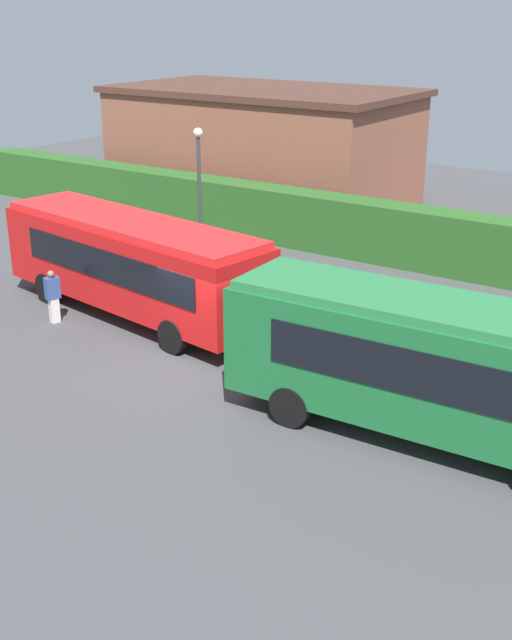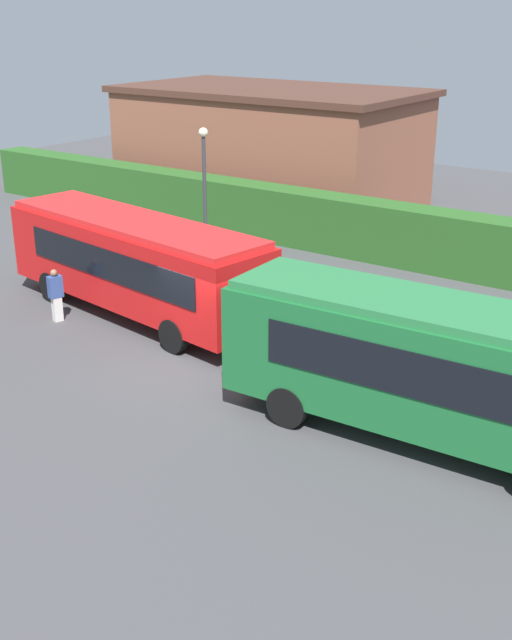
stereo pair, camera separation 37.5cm
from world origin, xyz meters
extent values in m
plane|color=#424244|center=(0.00, 0.00, 0.00)|extent=(64.00, 64.00, 0.00)
cube|color=red|center=(-3.72, 1.91, 1.73)|extent=(10.23, 3.89, 2.37)
cube|color=red|center=(-3.72, 1.91, 3.02)|extent=(9.90, 3.65, 0.20)
cube|color=black|center=(-3.61, 0.61, 2.02)|extent=(7.71, 1.13, 0.95)
cube|color=black|center=(-3.25, 3.13, 2.02)|extent=(7.71, 1.13, 0.95)
cube|color=black|center=(-8.68, 2.61, 2.02)|extent=(0.33, 2.05, 0.99)
cube|color=silver|center=(-8.68, 2.61, 2.74)|extent=(0.23, 1.38, 0.28)
cylinder|color=black|center=(-6.95, 1.20, 0.50)|extent=(1.03, 0.42, 1.00)
cylinder|color=black|center=(-6.62, 3.49, 0.50)|extent=(1.03, 0.42, 1.00)
cylinder|color=black|center=(-0.83, 0.33, 0.50)|extent=(1.03, 0.42, 1.00)
cylinder|color=black|center=(-0.50, 2.63, 0.50)|extent=(1.03, 0.42, 1.00)
sphere|color=silver|center=(-8.79, 1.93, 0.90)|extent=(0.22, 0.22, 0.22)
sphere|color=silver|center=(-8.59, 3.30, 0.90)|extent=(0.22, 0.22, 0.22)
cube|color=#19602D|center=(7.00, -0.13, 1.82)|extent=(9.43, 2.85, 2.54)
cube|color=#27723C|center=(7.00, -0.13, 3.19)|extent=(9.14, 2.65, 0.20)
cube|color=black|center=(7.36, -1.36, 2.13)|extent=(7.27, 0.36, 1.02)
cube|color=black|center=(7.25, 1.12, 2.13)|extent=(7.27, 0.36, 1.02)
cube|color=black|center=(2.33, -0.34, 2.13)|extent=(0.13, 2.01, 1.07)
cube|color=silver|center=(2.33, -0.34, 2.91)|extent=(0.10, 1.35, 0.28)
cylinder|color=black|center=(4.17, -1.38, 0.50)|extent=(1.01, 0.32, 1.00)
cylinder|color=black|center=(4.07, 0.86, 0.50)|extent=(1.01, 0.32, 1.00)
sphere|color=silver|center=(2.34, -1.01, 0.90)|extent=(0.22, 0.22, 0.22)
sphere|color=silver|center=(2.29, 0.33, 0.90)|extent=(0.22, 0.22, 0.22)
cube|color=silver|center=(-5.40, 0.09, 0.39)|extent=(0.31, 0.33, 0.78)
cube|color=#334C8C|center=(-5.40, 0.09, 1.12)|extent=(0.38, 0.49, 0.68)
sphere|color=#8C6647|center=(-5.40, 0.09, 1.57)|extent=(0.21, 0.21, 0.21)
cube|color=maroon|center=(-4.50, 4.00, 0.44)|extent=(0.33, 0.32, 0.88)
cube|color=olive|center=(-4.50, 4.00, 1.26)|extent=(0.46, 0.40, 0.77)
sphere|color=tan|center=(-4.50, 4.00, 1.77)|extent=(0.24, 0.24, 0.24)
cube|color=black|center=(-3.05, 5.17, 0.44)|extent=(0.37, 0.35, 0.87)
cube|color=silver|center=(-3.05, 5.17, 1.25)|extent=(0.53, 0.45, 0.76)
sphere|color=beige|center=(-3.05, 5.17, 1.75)|extent=(0.24, 0.24, 0.24)
cube|color=#275720|center=(0.00, 11.76, 1.12)|extent=(44.00, 1.40, 2.23)
cube|color=brown|center=(-9.40, 17.49, 2.62)|extent=(13.92, 7.82, 5.25)
cube|color=#4C2D23|center=(-9.40, 17.49, 5.40)|extent=(14.48, 8.14, 0.30)
cylinder|color=#38383D|center=(-5.94, 8.11, 2.31)|extent=(0.14, 0.14, 4.63)
sphere|color=beige|center=(-5.94, 8.11, 4.81)|extent=(0.36, 0.36, 0.36)
camera|label=1|loc=(12.95, -15.54, 9.16)|focal=45.14mm
camera|label=2|loc=(13.26, -15.33, 9.16)|focal=45.14mm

